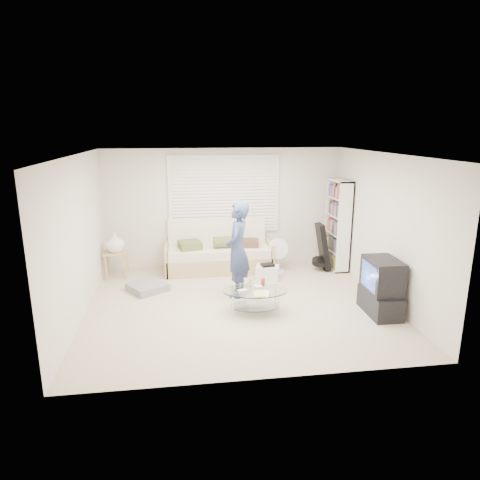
{
  "coord_description": "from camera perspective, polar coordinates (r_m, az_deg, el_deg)",
  "views": [
    {
      "loc": [
        -0.92,
        -6.67,
        2.89
      ],
      "look_at": [
        0.06,
        0.3,
        1.05
      ],
      "focal_mm": 32.0,
      "sensor_mm": 36.0,
      "label": 1
    }
  ],
  "objects": [
    {
      "name": "room_shell",
      "position": [
        7.32,
        -0.7,
        4.74
      ],
      "size": [
        5.02,
        4.52,
        2.51
      ],
      "color": "silver",
      "rests_on": "ground"
    },
    {
      "name": "standing_person",
      "position": [
        7.43,
        -0.32,
        -1.34
      ],
      "size": [
        0.58,
        0.71,
        1.68
      ],
      "primitive_type": "imported",
      "rotation": [
        0.0,
        0.0,
        -1.89
      ],
      "color": "#304D63",
      "rests_on": "ground"
    },
    {
      "name": "ground",
      "position": [
        7.33,
        -0.17,
        -8.57
      ],
      "size": [
        5.0,
        5.0,
        0.0
      ],
      "primitive_type": "plane",
      "color": "#C2B097",
      "rests_on": "ground"
    },
    {
      "name": "side_table",
      "position": [
        8.76,
        -16.31,
        -0.57
      ],
      "size": [
        0.46,
        0.37,
        0.91
      ],
      "color": "tan",
      "rests_on": "ground"
    },
    {
      "name": "guitar_case",
      "position": [
        9.04,
        10.91,
        -1.34
      ],
      "size": [
        0.36,
        0.37,
        0.98
      ],
      "color": "black",
      "rests_on": "ground"
    },
    {
      "name": "floor_fan",
      "position": [
        8.83,
        5.07,
        -1.66
      ],
      "size": [
        0.44,
        0.29,
        0.72
      ],
      "color": "white",
      "rests_on": "ground"
    },
    {
      "name": "futon_sofa",
      "position": [
        8.95,
        -2.89,
        -1.82
      ],
      "size": [
        2.21,
        0.89,
        1.08
      ],
      "color": "tan",
      "rests_on": "ground"
    },
    {
      "name": "tv_unit",
      "position": [
        7.19,
        18.32,
        -6.03
      ],
      "size": [
        0.48,
        0.84,
        0.91
      ],
      "color": "black",
      "rests_on": "ground"
    },
    {
      "name": "bookshelf",
      "position": [
        9.17,
        12.88,
        2.0
      ],
      "size": [
        0.3,
        0.79,
        1.88
      ],
      "color": "white",
      "rests_on": "ground"
    },
    {
      "name": "storage_bin",
      "position": [
        8.47,
        3.68,
        -4.29
      ],
      "size": [
        0.52,
        0.43,
        0.31
      ],
      "color": "white",
      "rests_on": "ground"
    },
    {
      "name": "grey_floor_pillow",
      "position": [
        8.08,
        -12.22,
        -6.14
      ],
      "size": [
        0.84,
        0.84,
        0.14
      ],
      "primitive_type": "cube",
      "rotation": [
        0.0,
        0.0,
        0.59
      ],
      "color": "slate",
      "rests_on": "ground"
    },
    {
      "name": "window_blinds",
      "position": [
        9.02,
        -2.11,
        6.11
      ],
      "size": [
        2.32,
        0.08,
        1.62
      ],
      "color": "silver",
      "rests_on": "ground"
    },
    {
      "name": "coffee_table",
      "position": [
        6.91,
        2.03,
        -7.25
      ],
      "size": [
        1.09,
        0.75,
        0.51
      ],
      "color": "silver",
      "rests_on": "ground"
    }
  ]
}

